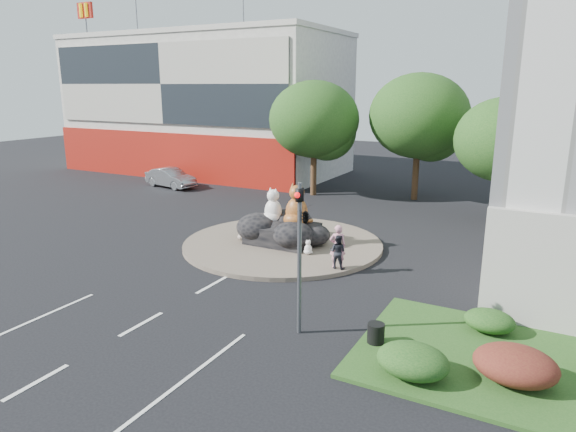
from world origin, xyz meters
name	(u,v)px	position (x,y,z in m)	size (l,w,h in m)	color
ground	(141,324)	(0.00, 0.00, 0.00)	(120.00, 120.00, 0.00)	black
roundabout_island	(283,244)	(0.00, 10.00, 0.10)	(10.00, 10.00, 0.20)	brown
rock_plinth	(283,233)	(0.00, 10.00, 0.65)	(3.20, 2.60, 0.90)	black
shophouse_block	(206,104)	(-18.00, 27.91, 6.18)	(25.20, 12.30, 17.40)	silver
grass_verge	(536,371)	(12.00, 3.00, 0.06)	(10.00, 6.00, 0.12)	#1B4517
tree_left	(315,123)	(-3.93, 22.06, 5.25)	(6.46, 6.46, 8.27)	#382314
tree_mid	(420,120)	(3.07, 24.06, 5.56)	(6.84, 6.84, 8.76)	#382314
tree_right	(506,144)	(9.07, 20.06, 4.63)	(5.70, 5.70, 7.30)	#382314
hedge_near_green	(413,361)	(9.00, 1.00, 0.57)	(2.00, 1.60, 0.90)	#143D13
hedge_red	(515,365)	(11.50, 2.00, 0.61)	(2.20, 1.76, 0.99)	#501615
hedge_back_green	(489,321)	(10.50, 4.80, 0.48)	(1.60, 1.28, 0.72)	#143D13
traffic_light	(302,227)	(5.10, 2.00, 3.62)	(0.44, 1.24, 5.00)	#595B60
cat_white	(273,205)	(-0.61, 10.12, 2.01)	(1.09, 0.94, 1.82)	white
cat_tabby	(297,205)	(0.74, 10.10, 2.19)	(1.30, 1.13, 2.17)	#A45522
kitten_calico	(242,232)	(-2.04, 9.39, 0.61)	(0.50, 0.43, 0.83)	beige
kitten_white	(308,247)	(1.96, 8.90, 0.55)	(0.43, 0.37, 0.71)	silver
pedestrian_pink	(338,246)	(3.88, 7.85, 1.16)	(0.70, 0.46, 1.91)	#C98296
pedestrian_dark	(338,252)	(3.93, 7.76, 0.95)	(0.73, 0.57, 1.50)	black
parked_car	(171,178)	(-15.27, 19.31, 0.76)	(1.60, 4.60, 1.52)	#929498
litter_bin	(376,333)	(7.50, 2.34, 0.43)	(0.54, 0.54, 0.62)	black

